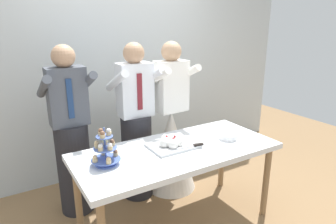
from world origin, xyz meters
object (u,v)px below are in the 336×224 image
(person_bride, at_px, (171,140))
(person_guest, at_px, (72,141))
(person_groom, at_px, (136,131))
(plate_stack, at_px, (228,136))
(cupcake_stand, at_px, (105,150))
(dessert_table, at_px, (177,156))
(main_cake_tray, at_px, (172,143))

(person_bride, height_order, person_guest, same)
(person_bride, bearing_deg, person_groom, 173.57)
(person_groom, distance_m, person_guest, 0.65)
(plate_stack, distance_m, person_guest, 1.49)
(cupcake_stand, xyz_separation_m, person_guest, (-0.10, 0.69, -0.15))
(person_bride, bearing_deg, cupcake_stand, -149.07)
(dessert_table, xyz_separation_m, main_cake_tray, (-0.02, 0.06, 0.12))
(dessert_table, height_order, person_bride, person_bride)
(person_groom, relative_size, person_guest, 1.00)
(plate_stack, distance_m, person_bride, 0.73)
(cupcake_stand, bearing_deg, person_guest, 98.07)
(main_cake_tray, height_order, person_groom, person_groom)
(person_bride, bearing_deg, main_cake_tray, -120.72)
(cupcake_stand, relative_size, main_cake_tray, 0.70)
(cupcake_stand, distance_m, person_bride, 1.15)
(cupcake_stand, height_order, person_guest, person_guest)
(dessert_table, xyz_separation_m, cupcake_stand, (-0.64, 0.04, 0.19))
(plate_stack, height_order, person_bride, person_bride)
(plate_stack, xyz_separation_m, person_guest, (-1.28, 0.78, -0.06))
(person_guest, bearing_deg, main_cake_tray, -42.82)
(dessert_table, xyz_separation_m, person_bride, (0.31, 0.61, -0.12))
(main_cake_tray, bearing_deg, person_guest, 137.18)
(dessert_table, bearing_deg, person_guest, 135.56)
(plate_stack, distance_m, person_groom, 0.95)
(dessert_table, relative_size, person_guest, 1.08)
(main_cake_tray, distance_m, plate_stack, 0.57)
(plate_stack, bearing_deg, person_bride, 109.08)
(plate_stack, bearing_deg, main_cake_tray, 168.95)
(cupcake_stand, distance_m, plate_stack, 1.19)
(plate_stack, xyz_separation_m, person_groom, (-0.63, 0.70, -0.06))
(dessert_table, distance_m, plate_stack, 0.55)
(person_bride, bearing_deg, dessert_table, -117.11)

